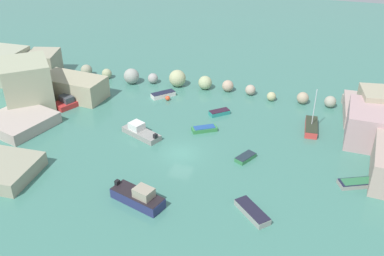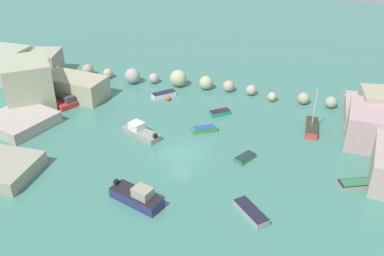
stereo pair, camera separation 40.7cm
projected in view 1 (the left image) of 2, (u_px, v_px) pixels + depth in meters
name	position (u px, v px, depth m)	size (l,w,h in m)	color
cove_water	(181.00, 153.00, 48.12)	(160.00, 160.00, 0.00)	#427E6F
cliff_headland_left	(15.00, 79.00, 60.95)	(25.21, 22.18, 6.21)	#A3A788
rock_breakwater	(208.00, 84.00, 62.11)	(42.53, 3.54, 2.47)	#9B9980
channel_buoy	(168.00, 98.00, 59.67)	(0.67, 0.67, 0.67)	#E04C28
moored_boat_0	(311.00, 127.00, 52.44)	(1.67, 4.55, 5.46)	#CE3E39
moored_boat_2	(72.00, 101.00, 58.47)	(4.23, 5.42, 1.53)	red
moored_boat_3	(163.00, 95.00, 60.67)	(3.18, 3.28, 0.68)	white
moored_boat_4	(252.00, 212.00, 39.09)	(3.76, 3.69, 0.65)	gray
moored_boat_5	(246.00, 157.00, 46.95)	(2.12, 2.68, 0.51)	#347D49
moored_boat_6	(140.00, 132.00, 51.25)	(5.34, 3.61, 1.52)	gray
moored_boat_7	(219.00, 112.00, 56.06)	(2.71, 2.59, 0.58)	teal
moored_boat_8	(139.00, 197.00, 40.33)	(5.62, 3.33, 1.96)	navy
moored_boat_9	(357.00, 183.00, 42.91)	(3.94, 2.83, 0.54)	gray
moored_boat_10	(204.00, 129.00, 52.36)	(3.16, 2.58, 0.55)	#378747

